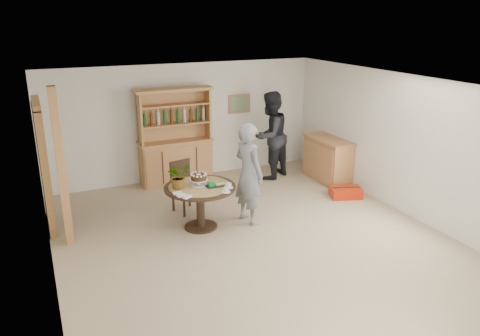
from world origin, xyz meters
name	(u,v)px	position (x,y,z in m)	size (l,w,h in m)	color
ground	(255,242)	(0.00, 0.00, 0.00)	(7.00, 7.00, 0.00)	tan
room_shell	(256,137)	(0.00, 0.01, 1.74)	(6.04, 7.04, 2.52)	white
doorway	(43,165)	(-2.93, 2.00, 1.11)	(0.13, 1.10, 2.18)	black
pine_post	(61,169)	(-2.70, 1.20, 1.25)	(0.12, 0.12, 2.50)	tan
hutch	(176,151)	(-0.30, 3.24, 0.69)	(1.62, 0.54, 2.04)	tan
sideboard	(328,159)	(2.74, 2.00, 0.47)	(0.54, 1.26, 0.94)	tan
dining_table	(200,194)	(-0.60, 0.87, 0.60)	(1.20, 1.20, 0.76)	black
dining_chair	(184,183)	(-0.62, 1.70, 0.54)	(0.52, 0.52, 0.95)	black
birthday_cake	(199,178)	(-0.60, 0.92, 0.88)	(0.30, 0.30, 0.20)	white
flower_vase	(178,176)	(-0.95, 0.92, 0.97)	(0.38, 0.33, 0.42)	#3F7233
gift_tray	(215,185)	(-0.39, 0.74, 0.79)	(0.30, 0.20, 0.08)	black
coffee_cup_a	(229,185)	(-0.20, 0.59, 0.80)	(0.15, 0.15, 0.09)	silver
coffee_cup_b	(226,190)	(-0.32, 0.42, 0.79)	(0.15, 0.15, 0.08)	silver
napkins	(182,195)	(-1.01, 0.56, 0.77)	(0.24, 0.33, 0.03)	white
teen_boy	(249,173)	(0.25, 0.77, 0.89)	(0.65, 0.42, 1.78)	slate
adult_person	(270,136)	(1.67, 2.67, 0.96)	(0.93, 0.73, 1.92)	black
red_suitcase	(346,192)	(2.50, 0.99, 0.10)	(0.70, 0.57, 0.21)	red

